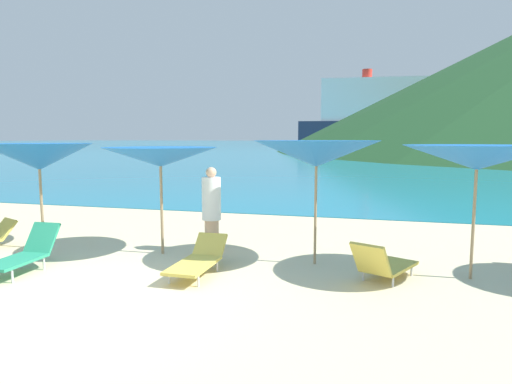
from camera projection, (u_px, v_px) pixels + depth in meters
name	position (u px, v px, depth m)	size (l,w,h in m)	color
ground_plane	(260.00, 208.00, 15.87)	(50.00, 100.00, 0.30)	beige
ocean_water	(371.00, 143.00, 224.50)	(650.00, 440.00, 0.02)	teal
umbrella_2	(39.00, 157.00, 9.20)	(2.31, 2.31, 2.18)	#9E7F59
umbrella_3	(160.00, 157.00, 8.78)	(2.43, 2.43, 2.11)	#9E7F59
umbrella_4	(316.00, 154.00, 8.02)	(2.28, 2.28, 2.24)	#9E7F59
umbrella_5	(477.00, 158.00, 7.15)	(2.39, 2.39, 2.17)	#9E7F59
lounge_chair_1	(198.00, 259.00, 7.58)	(0.58, 1.55, 0.57)	#D8BF4C
lounge_chair_4	(24.00, 253.00, 7.72)	(0.61, 1.45, 0.75)	#268C66
lounge_chair_5	(383.00, 264.00, 7.24)	(1.11, 1.49, 0.71)	#D8BF4C
beachgoer_1	(212.00, 208.00, 9.05)	(0.38, 0.38, 1.71)	#DBAA84
cruise_ship	(389.00, 116.00, 148.95)	(59.42, 13.62, 24.83)	#262D47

